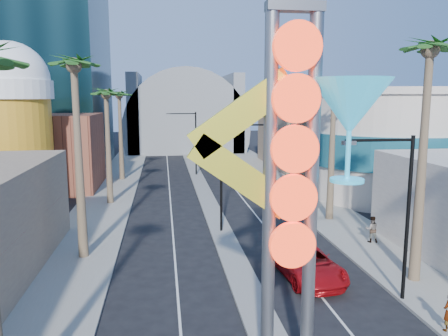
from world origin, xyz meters
TOP-DOWN VIEW (x-y plane):
  - sidewalk_west at (-9.50, 35.00)m, footprint 5.00×100.00m
  - sidewalk_east at (9.50, 35.00)m, footprint 5.00×100.00m
  - median at (0.00, 38.00)m, footprint 1.60×84.00m
  - brick_filler_west at (-16.00, 38.00)m, footprint 10.00×10.00m
  - filler_east at (16.00, 48.00)m, footprint 10.00×20.00m
  - beer_mug at (-17.00, 30.00)m, footprint 7.00×7.00m
  - turquoise_building at (18.00, 30.00)m, footprint 16.60×16.60m
  - canopy at (0.00, 72.00)m, footprint 22.00×16.00m
  - neon_sign at (0.82, 2.96)m, footprint 6.53×2.60m
  - streetlight_0 at (0.55, 20.00)m, footprint 3.79×0.25m
  - streetlight_1 at (-0.55, 44.00)m, footprint 3.79×0.25m
  - streetlight_2 at (6.72, 8.00)m, footprint 3.45×0.25m
  - palm_1 at (-9.00, 16.00)m, footprint 2.40×2.40m
  - palm_2 at (-9.00, 30.00)m, footprint 2.40×2.40m
  - palm_3 at (-9.00, 42.00)m, footprint 2.40×2.40m
  - palm_5 at (9.00, 10.00)m, footprint 2.40×2.40m
  - palm_6 at (9.00, 22.00)m, footprint 2.40×2.40m
  - palm_7 at (9.00, 34.00)m, footprint 2.40×2.40m
  - red_pickup at (3.51, 11.37)m, footprint 3.31×6.20m
  - pedestrian_b at (9.60, 16.06)m, footprint 0.98×0.84m

SIDE VIEW (x-z plane):
  - sidewalk_west at x=-9.50m, z-range 0.00..0.15m
  - sidewalk_east at x=9.50m, z-range 0.00..0.15m
  - median at x=0.00m, z-range 0.00..0.15m
  - red_pickup at x=3.51m, z-range 0.00..1.66m
  - pedestrian_b at x=9.60m, z-range 0.15..1.92m
  - brick_filler_west at x=-16.00m, z-range 0.00..8.00m
  - canopy at x=0.00m, z-range -6.69..15.31m
  - streetlight_2 at x=6.72m, z-range 0.83..8.83m
  - streetlight_0 at x=0.55m, z-range 0.88..8.88m
  - streetlight_1 at x=-0.55m, z-range 0.88..8.88m
  - filler_east at x=16.00m, z-range 0.00..10.00m
  - turquoise_building at x=18.00m, z-range -0.05..10.55m
  - neon_sign at x=0.82m, z-range 1.03..13.58m
  - beer_mug at x=-17.00m, z-range 0.59..15.09m
  - palm_2 at x=-9.00m, z-range 3.88..15.08m
  - palm_3 at x=-9.00m, z-range 3.88..15.08m
  - palm_6 at x=9.00m, z-range 4.08..15.78m
  - palm_1 at x=-9.00m, z-range 4.47..17.17m
  - palm_7 at x=9.00m, z-range 4.47..17.17m
  - palm_5 at x=9.00m, z-range 4.67..17.87m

